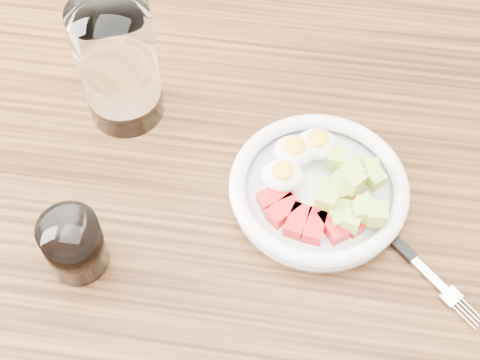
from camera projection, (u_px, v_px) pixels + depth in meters
name	position (u px, v px, depth m)	size (l,w,h in m)	color
dining_table	(247.00, 243.00, 0.86)	(1.50, 0.90, 0.77)	brown
bowl	(319.00, 187.00, 0.76)	(0.21, 0.21, 0.05)	white
fork	(401.00, 247.00, 0.73)	(0.14, 0.14, 0.01)	black
water_glass	(118.00, 65.00, 0.78)	(0.09, 0.09, 0.16)	white
coffee_glass	(74.00, 245.00, 0.70)	(0.06, 0.06, 0.07)	white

